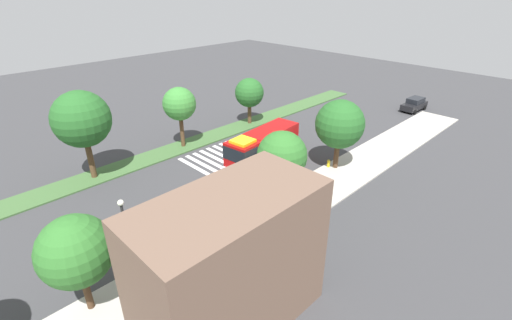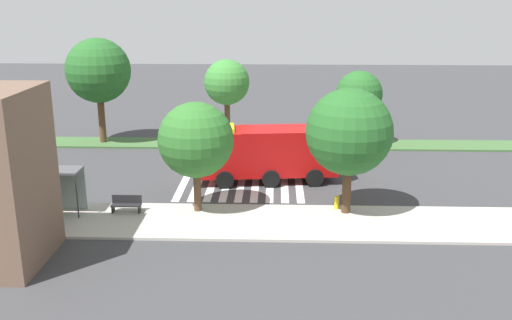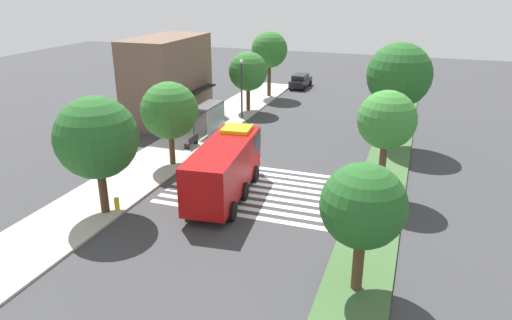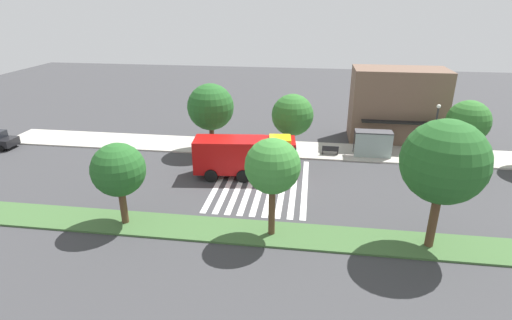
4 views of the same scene
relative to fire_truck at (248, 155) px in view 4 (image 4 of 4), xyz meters
The scene contains 16 objects.
ground_plane 3.66m from the fire_truck, 28.60° to the right, with size 120.00×120.00×0.00m, color #38383A.
sidewalk 7.69m from the fire_truck, 68.72° to the left, with size 60.00×4.74×0.14m, color #ADA89E.
median_strip 9.61m from the fire_truck, 73.32° to the right, with size 60.00×3.00×0.14m, color #3D6033.
crosswalk 2.80m from the fire_truck, 48.09° to the right, with size 7.65×10.89×0.01m.
fire_truck is the anchor object (origin of this frame).
bus_stop_shelter 12.64m from the fire_truck, 27.85° to the left, with size 3.50×1.40×2.46m.
bench_near_shelter 9.41m from the fire_truck, 39.55° to the left, with size 1.60×0.50×0.90m.
street_lamp 17.18m from the fire_truck, 17.59° to the left, with size 0.36×0.36×5.53m.
storefront_building 18.37m from the fire_truck, 39.71° to the left, with size 9.49×5.54×7.71m.
sidewalk_tree_far_west 7.67m from the fire_truck, 129.48° to the left, with size 4.53×4.53×6.70m.
sidewalk_tree_west 6.84m from the fire_truck, 58.77° to the left, with size 3.99×3.99×5.93m.
sidewalk_tree_east 20.08m from the fire_truck, 16.21° to the left, with size 3.84×3.84×5.87m.
median_tree_far_west 11.68m from the fire_truck, 128.31° to the right, with size 3.54×3.54×5.69m.
median_tree_west 9.92m from the fire_truck, 71.90° to the right, with size 3.46×3.46×6.50m.
median_tree_center 16.09m from the fire_truck, 35.21° to the right, with size 4.94×4.94×8.09m.
fire_hydrant 6.73m from the fire_truck, 129.39° to the left, with size 0.28×0.28×0.70m, color gold.
Camera 4 is at (2.38, -29.94, 14.45)m, focal length 28.09 mm.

